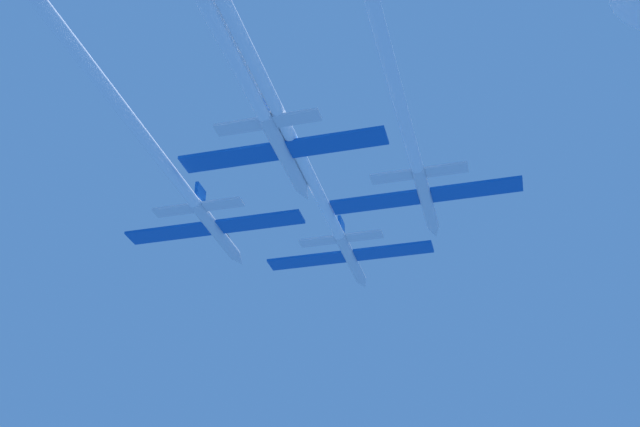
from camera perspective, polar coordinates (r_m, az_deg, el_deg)
The scene contains 4 objects.
jet_lead at distance 72.49m, azimuth -0.33°, elevation 1.92°, with size 17.91×54.27×2.97m.
jet_left_wing at distance 65.52m, azimuth -12.66°, elevation 5.47°, with size 17.91×57.22×2.97m.
jet_right_wing at distance 62.66m, azimuth 5.81°, elevation 7.92°, with size 17.91×54.22×2.97m.
jet_slot at distance 55.08m, azimuth -7.69°, elevation 13.69°, with size 17.91×57.58×2.97m.
Camera 1 is at (16.57, -73.84, -37.86)m, focal length 44.22 mm.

